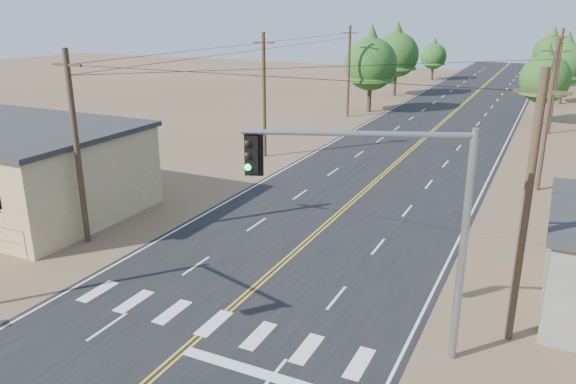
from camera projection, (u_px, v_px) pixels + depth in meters
The scene contains 14 objects.
road at pixel (379, 178), 40.84m from camera, with size 15.00×200.00×0.02m, color black.
utility_pole_left_near at pixel (77, 148), 28.18m from camera, with size 1.80×0.30×10.00m.
utility_pole_left_mid at pixel (264, 95), 45.29m from camera, with size 1.80×0.30×10.00m.
utility_pole_left_far at pixel (349, 71), 62.39m from camera, with size 1.80×0.30×10.00m.
utility_pole_right_near at pixel (526, 210), 19.51m from camera, with size 1.80×0.30×10.00m.
utility_pole_right_mid at pixel (548, 115), 36.61m from camera, with size 1.80×0.30×10.00m.
utility_pole_right_far at pixel (556, 81), 53.72m from camera, with size 1.80×0.30×10.00m.
signal_mast_right at pixel (399, 206), 18.30m from camera, with size 6.98×2.99×8.26m.
tree_left_near at pixel (371, 59), 64.99m from camera, with size 6.07×6.07×10.12m.
tree_left_mid at pixel (397, 50), 77.42m from camera, with size 6.09×6.09×10.15m.
tree_left_far at pixel (434, 54), 95.18m from camera, with size 4.31×4.31×7.18m.
tree_right_near at pixel (546, 74), 58.60m from camera, with size 5.13×5.13×8.54m.
tree_right_mid at pixel (566, 59), 70.77m from camera, with size 5.54×5.54×9.23m.
tree_right_far at pixel (552, 49), 87.45m from camera, with size 5.52×5.52×9.21m.
Camera 1 is at (11.01, -8.11, 11.81)m, focal length 35.00 mm.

